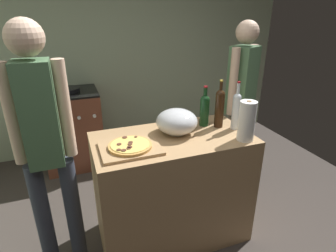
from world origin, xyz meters
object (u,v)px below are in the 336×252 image
Objects in this scene: pizza at (130,145)px; wine_bottle_clear at (205,109)px; mixing_bowl at (177,122)px; person_in_stripes at (45,142)px; paper_towel_roll at (247,121)px; person_in_red at (240,99)px; wine_bottle_dark at (236,109)px; stove at (73,129)px; wine_bottle_green at (220,107)px.

wine_bottle_clear is (0.66, 0.21, 0.11)m from pizza.
person_in_stripes reaches higher than mixing_bowl.
paper_towel_roll is at bearing -9.44° from person_in_stripes.
mixing_bowl is 0.18× the size of person_in_red.
pizza is 0.17× the size of person_in_stripes.
mixing_bowl reaches higher than pizza.
person_in_red reaches higher than paper_towel_roll.
pizza is at bearing -175.57° from wine_bottle_dark.
person_in_stripes reaches higher than wine_bottle_clear.
paper_towel_roll is 0.90× the size of wine_bottle_clear.
mixing_bowl is 1.07× the size of paper_towel_roll.
paper_towel_roll reaches higher than pizza.
wine_bottle_dark is at bearing 77.90° from paper_towel_roll.
person_in_stripes reaches higher than wine_bottle_dark.
stove reaches higher than pizza.
mixing_bowl is at bearing -62.81° from stove.
person_in_red is at bearing -35.20° from stove.
paper_towel_roll is at bearing -120.95° from person_in_red.
wine_bottle_green reaches higher than pizza.
person_in_red is (1.72, 0.42, -0.02)m from person_in_stripes.
pizza is at bearing -169.07° from wine_bottle_green.
stove is at bearing 83.68° from person_in_stripes.
stove is (-1.11, 1.45, -0.61)m from wine_bottle_green.
wine_bottle_clear is 0.34× the size of stove.
person_in_red is (0.80, 0.36, -0.01)m from mixing_bowl.
mixing_bowl is 0.33× the size of stove.
wine_bottle_clear is at bearing 6.00° from person_in_stripes.
wine_bottle_dark is 1.00× the size of wine_bottle_green.
paper_towel_roll is 0.77× the size of wine_bottle_green.
wine_bottle_dark is 1.16× the size of wine_bottle_clear.
person_in_stripes is at bearing 170.66° from pizza.
wine_bottle_green is at bearing 2.72° from person_in_stripes.
paper_towel_roll is 0.75m from person_in_red.
wine_bottle_green is at bearing 101.52° from paper_towel_roll.
wine_bottle_clear reaches higher than stove.
wine_bottle_green is (0.36, 0.00, 0.07)m from mixing_bowl.
stove is (-0.35, 1.60, -0.48)m from pizza.
wine_bottle_green is 1.16× the size of wine_bottle_clear.
person_in_red reaches higher than mixing_bowl.
person_in_red reaches higher than wine_bottle_dark.
mixing_bowl is at bearing 19.71° from pizza.
paper_towel_roll is 0.29m from wine_bottle_green.
stove is (-1.17, 1.73, -0.59)m from paper_towel_roll.
mixing_bowl is 0.92m from person_in_stripes.
wine_bottle_dark is 0.25m from wine_bottle_clear.
wine_bottle_dark is 1.38m from person_in_stripes.
stove is at bearing 144.80° from person_in_red.
stove is (-1.01, 1.39, -0.59)m from wine_bottle_clear.
person_in_red reaches higher than wine_bottle_clear.
wine_bottle_clear is at bearing -53.84° from stove.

